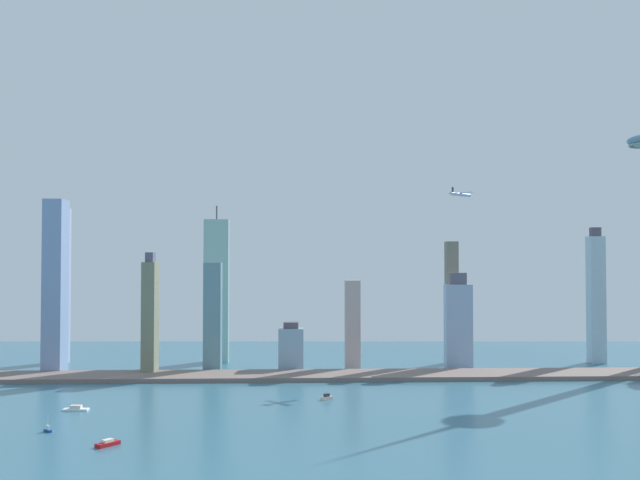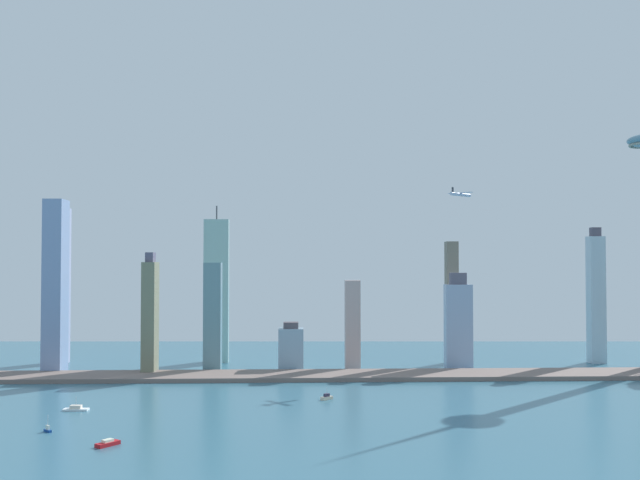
{
  "view_description": "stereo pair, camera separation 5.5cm",
  "coord_description": "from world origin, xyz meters",
  "px_view_note": "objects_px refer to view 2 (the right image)",
  "views": [
    {
      "loc": [
        -84.65,
        -254.47,
        107.15
      ],
      "look_at": [
        -60.35,
        413.14,
        127.66
      ],
      "focal_mm": 41.35,
      "sensor_mm": 36.0,
      "label": 1
    },
    {
      "loc": [
        -84.59,
        -254.47,
        107.15
      ],
      "look_at": [
        -60.35,
        413.14,
        127.66
      ],
      "focal_mm": 41.35,
      "sensor_mm": 36.0,
      "label": 2
    }
  ],
  "objects_px": {
    "skyscraper_4": "(60,285)",
    "boat_1": "(48,429)",
    "skyscraper_10": "(596,298)",
    "skyscraper_3": "(150,316)",
    "skyscraper_11": "(353,325)",
    "airplane": "(461,194)",
    "skyscraper_12": "(216,291)",
    "skyscraper_6": "(55,286)",
    "skyscraper_0": "(458,324)",
    "boat_5": "(327,397)",
    "skyscraper_5": "(452,302)",
    "boat_0": "(76,409)",
    "skyscraper_2": "(291,348)",
    "boat_2": "(108,443)",
    "skyscraper_7": "(213,317)"
  },
  "relations": [
    {
      "from": "skyscraper_2",
      "to": "skyscraper_11",
      "type": "xyz_separation_m",
      "value": [
        61.62,
        3.96,
        22.54
      ]
    },
    {
      "from": "skyscraper_0",
      "to": "skyscraper_12",
      "type": "height_order",
      "value": "skyscraper_12"
    },
    {
      "from": "skyscraper_7",
      "to": "skyscraper_10",
      "type": "height_order",
      "value": "skyscraper_10"
    },
    {
      "from": "skyscraper_3",
      "to": "boat_0",
      "type": "relative_size",
      "value": 6.48
    },
    {
      "from": "skyscraper_0",
      "to": "skyscraper_11",
      "type": "height_order",
      "value": "skyscraper_0"
    },
    {
      "from": "skyscraper_4",
      "to": "skyscraper_12",
      "type": "xyz_separation_m",
      "value": [
        166.45,
        1.5,
        -5.83
      ]
    },
    {
      "from": "skyscraper_2",
      "to": "boat_2",
      "type": "xyz_separation_m",
      "value": [
        -106.09,
        -295.17,
        -20.7
      ]
    },
    {
      "from": "skyscraper_7",
      "to": "airplane",
      "type": "bearing_deg",
      "value": 1.57
    },
    {
      "from": "skyscraper_7",
      "to": "skyscraper_11",
      "type": "bearing_deg",
      "value": 2.55
    },
    {
      "from": "skyscraper_0",
      "to": "skyscraper_5",
      "type": "xyz_separation_m",
      "value": [
        1.93,
        39.18,
        19.96
      ]
    },
    {
      "from": "skyscraper_12",
      "to": "skyscraper_6",
      "type": "bearing_deg",
      "value": -154.53
    },
    {
      "from": "skyscraper_0",
      "to": "skyscraper_2",
      "type": "distance_m",
      "value": 170.5
    },
    {
      "from": "skyscraper_4",
      "to": "skyscraper_10",
      "type": "bearing_deg",
      "value": -1.87
    },
    {
      "from": "skyscraper_0",
      "to": "boat_5",
      "type": "distance_m",
      "value": 217.96
    },
    {
      "from": "skyscraper_5",
      "to": "boat_5",
      "type": "bearing_deg",
      "value": -125.4
    },
    {
      "from": "skyscraper_10",
      "to": "skyscraper_12",
      "type": "xyz_separation_m",
      "value": [
        -406.95,
        20.19,
        7.48
      ]
    },
    {
      "from": "boat_1",
      "to": "boat_5",
      "type": "height_order",
      "value": "boat_1"
    },
    {
      "from": "skyscraper_3",
      "to": "skyscraper_10",
      "type": "bearing_deg",
      "value": 8.02
    },
    {
      "from": "skyscraper_6",
      "to": "boat_5",
      "type": "bearing_deg",
      "value": -29.96
    },
    {
      "from": "skyscraper_0",
      "to": "skyscraper_5",
      "type": "bearing_deg",
      "value": 87.18
    },
    {
      "from": "skyscraper_4",
      "to": "boat_1",
      "type": "bearing_deg",
      "value": -73.69
    },
    {
      "from": "skyscraper_4",
      "to": "skyscraper_11",
      "type": "distance_m",
      "value": 316.65
    },
    {
      "from": "skyscraper_10",
      "to": "skyscraper_3",
      "type": "bearing_deg",
      "value": -171.98
    },
    {
      "from": "skyscraper_2",
      "to": "skyscraper_6",
      "type": "xyz_separation_m",
      "value": [
        -229.6,
        -6.0,
        62.15
      ]
    },
    {
      "from": "skyscraper_3",
      "to": "airplane",
      "type": "bearing_deg",
      "value": 4.62
    },
    {
      "from": "skyscraper_12",
      "to": "boat_1",
      "type": "bearing_deg",
      "value": -102.61
    },
    {
      "from": "skyscraper_7",
      "to": "boat_5",
      "type": "xyz_separation_m",
      "value": [
        105.58,
        -152.54,
        -51.78
      ]
    },
    {
      "from": "boat_5",
      "to": "airplane",
      "type": "relative_size",
      "value": 0.38
    },
    {
      "from": "skyscraper_0",
      "to": "skyscraper_6",
      "type": "height_order",
      "value": "skyscraper_6"
    },
    {
      "from": "skyscraper_4",
      "to": "boat_0",
      "type": "distance_m",
      "value": 281.8
    },
    {
      "from": "skyscraper_3",
      "to": "airplane",
      "type": "relative_size",
      "value": 4.3
    },
    {
      "from": "skyscraper_2",
      "to": "boat_1",
      "type": "relative_size",
      "value": 4.39
    },
    {
      "from": "skyscraper_7",
      "to": "skyscraper_11",
      "type": "relative_size",
      "value": 1.2
    },
    {
      "from": "skyscraper_10",
      "to": "boat_1",
      "type": "height_order",
      "value": "skyscraper_10"
    },
    {
      "from": "skyscraper_12",
      "to": "skyscraper_5",
      "type": "bearing_deg",
      "value": -4.43
    },
    {
      "from": "skyscraper_2",
      "to": "skyscraper_11",
      "type": "height_order",
      "value": "skyscraper_11"
    },
    {
      "from": "boat_1",
      "to": "skyscraper_7",
      "type": "bearing_deg",
      "value": 115.23
    },
    {
      "from": "boat_5",
      "to": "airplane",
      "type": "height_order",
      "value": "airplane"
    },
    {
      "from": "skyscraper_11",
      "to": "airplane",
      "type": "relative_size",
      "value": 3.29
    },
    {
      "from": "boat_2",
      "to": "skyscraper_3",
      "type": "bearing_deg",
      "value": 43.87
    },
    {
      "from": "skyscraper_0",
      "to": "skyscraper_12",
      "type": "distance_m",
      "value": 258.27
    },
    {
      "from": "skyscraper_4",
      "to": "skyscraper_10",
      "type": "relative_size",
      "value": 1.14
    },
    {
      "from": "skyscraper_10",
      "to": "boat_1",
      "type": "distance_m",
      "value": 571.06
    },
    {
      "from": "skyscraper_11",
      "to": "boat_1",
      "type": "relative_size",
      "value": 8.16
    },
    {
      "from": "skyscraper_2",
      "to": "boat_1",
      "type": "bearing_deg",
      "value": -120.63
    },
    {
      "from": "skyscraper_3",
      "to": "boat_2",
      "type": "xyz_separation_m",
      "value": [
        28.87,
        -274.96,
        -54.09
      ]
    },
    {
      "from": "skyscraper_5",
      "to": "boat_1",
      "type": "bearing_deg",
      "value": -136.82
    },
    {
      "from": "skyscraper_4",
      "to": "skyscraper_12",
      "type": "relative_size",
      "value": 0.98
    },
    {
      "from": "boat_5",
      "to": "boat_1",
      "type": "bearing_deg",
      "value": 170.01
    },
    {
      "from": "airplane",
      "to": "skyscraper_2",
      "type": "bearing_deg",
      "value": 141.35
    }
  ]
}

